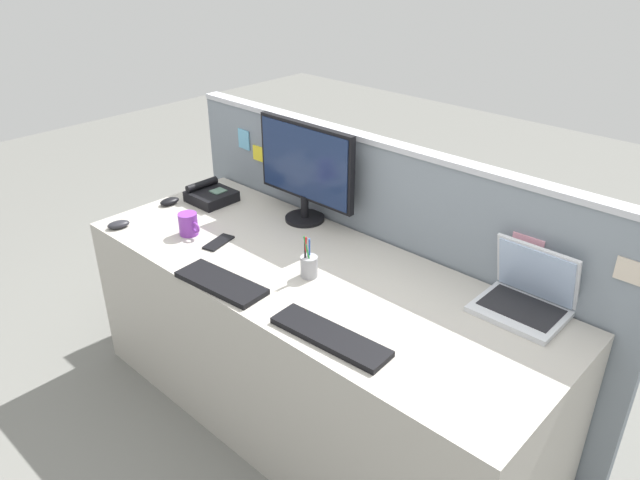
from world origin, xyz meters
The scene contains 13 objects.
ground_plane centered at (0.00, 0.00, 0.00)m, with size 10.00×10.00×0.00m, color slate.
desk centered at (0.00, 0.00, 0.38)m, with size 2.09×0.79×0.76m, color #ADA89E.
cubicle_divider centered at (0.00, 0.44, 0.60)m, with size 2.30×0.08×1.20m.
desktop_monitor centered at (-0.35, 0.33, 1.02)m, with size 0.55×0.18×0.46m.
laptop centered at (0.75, 0.33, 0.82)m, with size 0.31×0.25×0.25m.
desk_phone centered at (-0.84, 0.15, 0.79)m, with size 0.20×0.20×0.09m.
keyboard_main centered at (-0.18, -0.32, 0.77)m, with size 0.38×0.14×0.02m, color black.
keyboard_spare centered at (0.36, -0.28, 0.77)m, with size 0.44×0.12×0.02m, color black.
computer_mouse_right_hand centered at (-0.91, -0.32, 0.77)m, with size 0.06×0.10×0.03m, color #232328.
computer_mouse_left_hand centered at (-0.96, -0.01, 0.77)m, with size 0.06×0.10×0.03m, color black.
pen_cup centered at (0.02, -0.04, 0.80)m, with size 0.07×0.07×0.18m.
cell_phone_black_slab centered at (-0.46, -0.11, 0.76)m, with size 0.06×0.15×0.01m, color black.
coffee_mug centered at (-0.62, -0.14, 0.81)m, with size 0.12×0.08×0.10m.
Camera 1 is at (1.46, -1.51, 2.00)m, focal length 34.09 mm.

